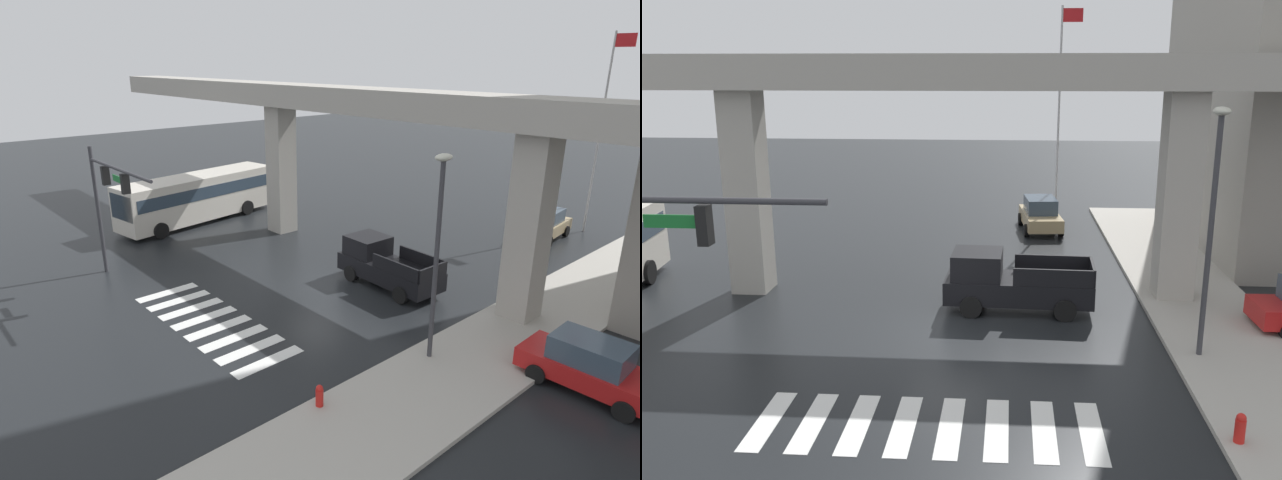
% 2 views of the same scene
% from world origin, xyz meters
% --- Properties ---
extents(ground_plane, '(120.00, 120.00, 0.00)m').
position_xyz_m(ground_plane, '(0.00, 0.00, 0.00)').
color(ground_plane, black).
extents(crosswalk_stripes, '(8.25, 2.80, 0.01)m').
position_xyz_m(crosswalk_stripes, '(0.00, -5.43, 0.01)').
color(crosswalk_stripes, silver).
rests_on(crosswalk_stripes, ground).
extents(elevated_overpass, '(51.62, 2.42, 8.70)m').
position_xyz_m(elevated_overpass, '(0.00, 4.15, 7.47)').
color(elevated_overpass, '#ADA89E').
rests_on(elevated_overpass, ground).
extents(sidewalk_east, '(4.00, 36.00, 0.15)m').
position_xyz_m(sidewalk_east, '(8.64, 2.00, 0.07)').
color(sidewalk_east, '#ADA89E').
rests_on(sidewalk_east, ground).
extents(pickup_truck, '(5.17, 2.24, 2.08)m').
position_xyz_m(pickup_truck, '(1.93, 2.63, 0.99)').
color(pickup_truck, black).
rests_on(pickup_truck, ground).
extents(sedan_tan, '(2.29, 4.46, 1.72)m').
position_xyz_m(sedan_tan, '(3.49, 14.66, 0.85)').
color(sedan_tan, tan).
rests_on(sedan_tan, ground).
extents(street_lamp_near_corner, '(0.44, 0.70, 7.24)m').
position_xyz_m(street_lamp_near_corner, '(7.44, -1.10, 4.56)').
color(street_lamp_near_corner, '#38383D').
rests_on(street_lamp_near_corner, ground).
extents(fire_hydrant, '(0.24, 0.24, 0.85)m').
position_xyz_m(fire_hydrant, '(7.04, -5.85, 0.43)').
color(fire_hydrant, red).
rests_on(fire_hydrant, ground).
extents(flagpole, '(1.16, 0.12, 11.46)m').
position_xyz_m(flagpole, '(4.57, 17.85, 6.55)').
color(flagpole, silver).
rests_on(flagpole, ground).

